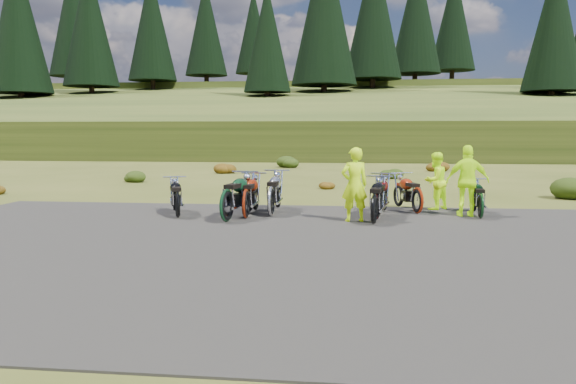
# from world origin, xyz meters

# --- Properties ---
(ground) EXTENTS (300.00, 300.00, 0.00)m
(ground) POSITION_xyz_m (0.00, 0.00, 0.00)
(ground) COLOR #414918
(ground) RESTS_ON ground
(gravel_pad) EXTENTS (20.00, 12.00, 0.04)m
(gravel_pad) POSITION_xyz_m (0.00, -2.00, 0.00)
(gravel_pad) COLOR black
(gravel_pad) RESTS_ON ground
(hill_slope) EXTENTS (300.00, 45.97, 9.37)m
(hill_slope) POSITION_xyz_m (0.00, 50.00, 0.00)
(hill_slope) COLOR #293B13
(hill_slope) RESTS_ON ground
(hill_plateau) EXTENTS (300.00, 90.00, 9.17)m
(hill_plateau) POSITION_xyz_m (0.00, 110.00, 0.00)
(hill_plateau) COLOR #293B13
(hill_plateau) RESTS_ON ground
(conifer_14) EXTENTS (5.28, 5.28, 14.00)m
(conifer_14) POSITION_xyz_m (-51.00, 70.00, 16.55)
(conifer_14) COLOR black
(conifer_14) RESTS_ON ground
(conifer_15) EXTENTS (7.92, 7.92, 20.00)m
(conifer_15) POSITION_xyz_m (-45.00, 76.00, 20.16)
(conifer_15) COLOR black
(conifer_15) RESTS_ON ground
(conifer_16) EXTENTS (7.48, 7.48, 19.00)m
(conifer_16) POSITION_xyz_m (-39.00, 51.00, 15.28)
(conifer_16) COLOR black
(conifer_16) RESTS_ON ground
(conifer_17) EXTENTS (7.04, 7.04, 18.00)m
(conifer_17) POSITION_xyz_m (-33.00, 57.00, 15.97)
(conifer_17) COLOR black
(conifer_17) RESTS_ON ground
(conifer_18) EXTENTS (6.60, 6.60, 17.00)m
(conifer_18) POSITION_xyz_m (-27.00, 63.00, 16.66)
(conifer_18) COLOR black
(conifer_18) RESTS_ON ground
(conifer_19) EXTENTS (6.16, 6.16, 16.00)m
(conifer_19) POSITION_xyz_m (-21.00, 69.00, 17.36)
(conifer_19) COLOR black
(conifer_19) RESTS_ON ground
(conifer_20) EXTENTS (5.72, 5.72, 15.00)m
(conifer_20) POSITION_xyz_m (-15.00, 75.00, 17.65)
(conifer_20) COLOR black
(conifer_20) RESTS_ON ground
(conifer_21) EXTENTS (5.28, 5.28, 14.00)m
(conifer_21) POSITION_xyz_m (-9.00, 50.00, 12.56)
(conifer_21) COLOR black
(conifer_21) RESTS_ON ground
(conifer_22) EXTENTS (7.92, 7.92, 20.00)m
(conifer_22) POSITION_xyz_m (-3.00, 56.00, 16.77)
(conifer_22) COLOR black
(conifer_22) RESTS_ON ground
(conifer_23) EXTENTS (7.48, 7.48, 19.00)m
(conifer_23) POSITION_xyz_m (3.00, 62.00, 17.47)
(conifer_23) COLOR black
(conifer_23) RESTS_ON ground
(conifer_24) EXTENTS (7.04, 7.04, 18.00)m
(conifer_24) POSITION_xyz_m (9.00, 68.00, 18.16)
(conifer_24) COLOR black
(conifer_24) RESTS_ON ground
(conifer_25) EXTENTS (6.60, 6.60, 17.00)m
(conifer_25) POSITION_xyz_m (15.00, 74.00, 18.66)
(conifer_25) COLOR black
(conifer_25) RESTS_ON ground
(conifer_26) EXTENTS (6.16, 6.16, 16.00)m
(conifer_26) POSITION_xyz_m (21.00, 49.00, 13.37)
(conifer_26) COLOR black
(conifer_26) RESTS_ON ground
(shrub_0) EXTENTS (0.77, 0.77, 0.45)m
(shrub_0) POSITION_xyz_m (-12.00, 6.00, 0.23)
(shrub_0) COLOR brown
(shrub_0) RESTS_ON ground
(shrub_1) EXTENTS (1.03, 1.03, 0.61)m
(shrub_1) POSITION_xyz_m (-9.10, 11.30, 0.31)
(shrub_1) COLOR #1B350D
(shrub_1) RESTS_ON ground
(shrub_2) EXTENTS (1.30, 1.30, 0.77)m
(shrub_2) POSITION_xyz_m (-6.20, 16.60, 0.38)
(shrub_2) COLOR brown
(shrub_2) RESTS_ON ground
(shrub_3) EXTENTS (1.56, 1.56, 0.92)m
(shrub_3) POSITION_xyz_m (-3.30, 21.90, 0.46)
(shrub_3) COLOR #1B350D
(shrub_3) RESTS_ON ground
(shrub_4) EXTENTS (0.77, 0.77, 0.45)m
(shrub_4) POSITION_xyz_m (-0.40, 9.20, 0.23)
(shrub_4) COLOR brown
(shrub_4) RESTS_ON ground
(shrub_5) EXTENTS (1.03, 1.03, 0.61)m
(shrub_5) POSITION_xyz_m (2.50, 14.50, 0.31)
(shrub_5) COLOR #1B350D
(shrub_5) RESTS_ON ground
(shrub_6) EXTENTS (1.30, 1.30, 0.77)m
(shrub_6) POSITION_xyz_m (5.40, 19.80, 0.38)
(shrub_6) COLOR brown
(shrub_6) RESTS_ON ground
(motorcycle_0) EXTENTS (1.32, 2.06, 1.03)m
(motorcycle_0) POSITION_xyz_m (-3.80, 1.17, 0.00)
(motorcycle_0) COLOR black
(motorcycle_0) RESTS_ON ground
(motorcycle_1) EXTENTS (0.74, 2.17, 1.14)m
(motorcycle_1) POSITION_xyz_m (-2.02, 1.27, 0.00)
(motorcycle_1) COLOR maroon
(motorcycle_1) RESTS_ON ground
(motorcycle_2) EXTENTS (1.15, 2.41, 1.21)m
(motorcycle_2) POSITION_xyz_m (-2.39, 0.68, 0.00)
(motorcycle_2) COLOR black
(motorcycle_2) RESTS_ON ground
(motorcycle_3) EXTENTS (0.77, 2.25, 1.18)m
(motorcycle_3) POSITION_xyz_m (-1.44, 1.79, 0.00)
(motorcycle_3) COLOR #BABAC0
(motorcycle_3) RESTS_ON ground
(motorcycle_4) EXTENTS (1.08, 2.25, 1.13)m
(motorcycle_4) POSITION_xyz_m (1.34, 1.54, 0.00)
(motorcycle_4) COLOR #4F0D0D
(motorcycle_4) RESTS_ON ground
(motorcycle_5) EXTENTS (1.00, 2.22, 1.12)m
(motorcycle_5) POSITION_xyz_m (1.23, 0.74, 0.00)
(motorcycle_5) COLOR black
(motorcycle_5) RESTS_ON ground
(motorcycle_6) EXTENTS (1.26, 2.16, 1.07)m
(motorcycle_6) POSITION_xyz_m (2.47, 2.67, 0.00)
(motorcycle_6) COLOR #99250B
(motorcycle_6) RESTS_ON ground
(motorcycle_7) EXTENTS (0.76, 1.92, 0.98)m
(motorcycle_7) POSITION_xyz_m (4.00, 1.96, 0.00)
(motorcycle_7) COLOR black
(motorcycle_7) RESTS_ON ground
(person_middle) EXTENTS (0.76, 0.60, 1.85)m
(person_middle) POSITION_xyz_m (0.75, 1.15, 0.93)
(person_middle) COLOR #C9FF0D
(person_middle) RESTS_ON ground
(person_right_a) EXTENTS (1.01, 1.00, 1.65)m
(person_right_a) POSITION_xyz_m (3.06, 3.59, 0.82)
(person_right_a) COLOR #C9FF0D
(person_right_a) RESTS_ON ground
(person_right_b) EXTENTS (1.11, 0.48, 1.89)m
(person_right_b) POSITION_xyz_m (3.73, 2.36, 0.94)
(person_right_b) COLOR #C9FF0D
(person_right_b) RESTS_ON ground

